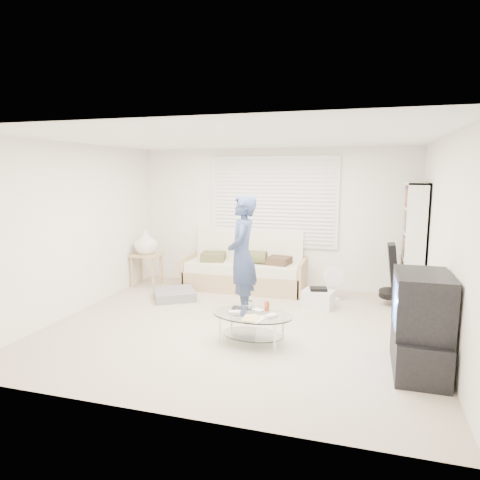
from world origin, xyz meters
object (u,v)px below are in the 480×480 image
(bookshelf, at_px, (413,245))
(coffee_table, at_px, (252,319))
(tv_unit, at_px, (420,324))
(futon_sofa, at_px, (245,270))

(bookshelf, bearing_deg, coffee_table, -132.81)
(tv_unit, bearing_deg, coffee_table, 172.99)
(futon_sofa, bearing_deg, coffee_table, -72.41)
(tv_unit, distance_m, coffee_table, 1.89)
(futon_sofa, xyz_separation_m, bookshelf, (2.75, -0.23, 0.62))
(bookshelf, height_order, tv_unit, bookshelf)
(bookshelf, distance_m, tv_unit, 2.43)
(coffee_table, bearing_deg, bookshelf, 47.19)
(bookshelf, relative_size, tv_unit, 1.82)
(bookshelf, relative_size, coffee_table, 1.86)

